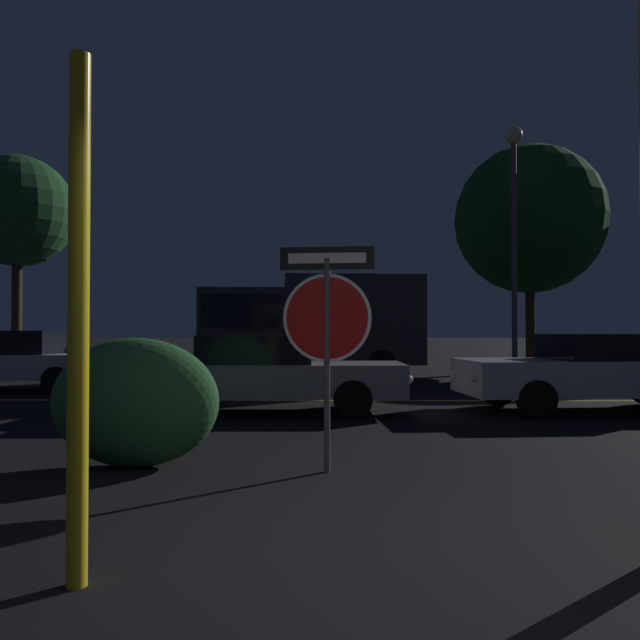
% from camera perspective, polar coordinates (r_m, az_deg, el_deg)
% --- Properties ---
extents(ground_plane, '(260.00, 260.00, 0.00)m').
position_cam_1_polar(ground_plane, '(3.88, 5.21, -21.36)').
color(ground_plane, black).
extents(road_center_stripe, '(36.79, 0.12, 0.01)m').
position_cam_1_polar(road_center_stripe, '(12.25, 2.12, -7.35)').
color(road_center_stripe, gold).
rests_on(road_center_stripe, ground_plane).
extents(stop_sign, '(0.92, 0.11, 2.16)m').
position_cam_1_polar(stop_sign, '(5.99, 0.65, 0.43)').
color(stop_sign, '#4C4C51').
rests_on(stop_sign, ground_plane).
extents(yellow_pole_left, '(0.11, 0.11, 2.84)m').
position_cam_1_polar(yellow_pole_left, '(3.56, -21.22, 0.18)').
color(yellow_pole_left, yellow).
rests_on(yellow_pole_left, ground_plane).
extents(hedge_bush_1, '(1.67, 0.87, 1.28)m').
position_cam_1_polar(hedge_bush_1, '(6.51, -16.51, -7.22)').
color(hedge_bush_1, '#2D6633').
rests_on(hedge_bush_1, ground_plane).
extents(passing_car_1, '(4.47, 2.13, 1.37)m').
position_cam_1_polar(passing_car_1, '(15.78, -26.20, -3.35)').
color(passing_car_1, silver).
rests_on(passing_car_1, ground_plane).
extents(passing_car_2, '(4.69, 1.83, 1.28)m').
position_cam_1_polar(passing_car_2, '(10.46, -5.18, -4.84)').
color(passing_car_2, '#9E9EA3').
rests_on(passing_car_2, ground_plane).
extents(passing_car_3, '(4.74, 2.18, 1.30)m').
position_cam_1_polar(passing_car_3, '(11.57, 24.07, -4.31)').
color(passing_car_3, silver).
rests_on(passing_car_3, ground_plane).
extents(delivery_truck, '(6.54, 2.75, 2.96)m').
position_cam_1_polar(delivery_truck, '(18.26, -1.10, -0.18)').
color(delivery_truck, '#2D2D33').
rests_on(delivery_truck, ground_plane).
extents(street_lamp, '(0.53, 0.53, 7.42)m').
position_cam_1_polar(street_lamp, '(19.53, 17.31, 10.15)').
color(street_lamp, '#4C4C51').
rests_on(street_lamp, ground_plane).
extents(tree_1, '(3.58, 3.58, 7.03)m').
position_cam_1_polar(tree_1, '(22.59, -25.92, 8.89)').
color(tree_1, '#422D1E').
rests_on(tree_1, ground_plane).
extents(tree_2, '(5.13, 5.13, 7.81)m').
position_cam_1_polar(tree_2, '(23.06, 18.62, 8.69)').
color(tree_2, '#422D1E').
rests_on(tree_2, ground_plane).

